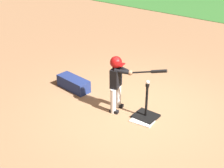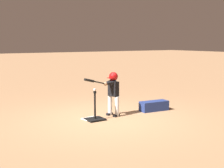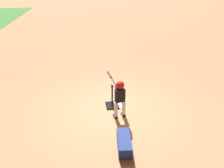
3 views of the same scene
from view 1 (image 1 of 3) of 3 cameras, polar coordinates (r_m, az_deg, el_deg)
name	(u,v)px [view 1 (image 1 of 3)]	position (r m, az deg, el deg)	size (l,w,h in m)	color
ground_plane	(137,111)	(6.44, 4.59, -4.98)	(90.00, 90.00, 0.00)	#99704C
home_plate	(144,119)	(6.19, 5.85, -6.38)	(0.44, 0.44, 0.02)	white
batting_tee	(146,113)	(6.22, 6.21, -5.27)	(0.46, 0.41, 0.74)	black
batter_child	(118,77)	(6.11, 1.06, 1.26)	(1.11, 0.45, 1.18)	silver
baseball	(148,82)	(5.89, 6.54, 0.33)	(0.07, 0.07, 0.07)	white
equipment_bag	(74,84)	(7.25, -7.05, 0.09)	(0.84, 0.32, 0.28)	navy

